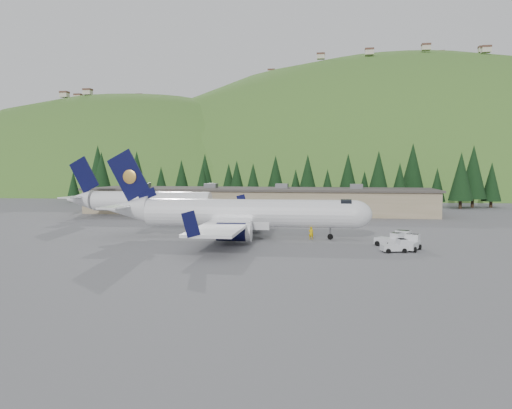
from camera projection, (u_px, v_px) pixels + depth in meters
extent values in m
plane|color=#5C5C60|center=(248.00, 238.00, 65.36)|extent=(600.00, 600.00, 0.00)
cylinder|color=white|center=(248.00, 213.00, 65.13)|extent=(27.19, 4.70, 3.63)
ellipsoid|color=white|center=(354.00, 214.00, 63.40)|extent=(4.86, 3.82, 3.63)
cylinder|color=black|center=(346.00, 211.00, 63.50)|extent=(1.47, 3.05, 3.00)
cone|color=white|center=(128.00, 209.00, 67.20)|extent=(5.94, 3.86, 3.63)
cube|color=white|center=(241.00, 225.00, 65.36)|extent=(7.85, 3.39, 0.97)
cube|color=white|center=(234.00, 220.00, 65.44)|extent=(6.60, 33.05, 0.34)
cube|color=black|center=(242.00, 202.00, 81.80)|extent=(1.96, 0.22, 2.78)
cube|color=black|center=(191.00, 224.00, 49.28)|extent=(1.96, 0.22, 2.78)
cylinder|color=black|center=(247.00, 222.00, 70.92)|extent=(4.14, 2.38, 2.22)
cylinder|color=white|center=(260.00, 222.00, 70.69)|extent=(0.67, 2.38, 2.36)
cube|color=white|center=(247.00, 218.00, 70.89)|extent=(2.13, 0.33, 0.87)
cylinder|color=black|center=(234.00, 232.00, 59.83)|extent=(4.14, 2.38, 2.22)
cylinder|color=white|center=(249.00, 232.00, 59.60)|extent=(0.67, 2.38, 2.36)
cube|color=white|center=(234.00, 227.00, 59.79)|extent=(2.13, 0.33, 0.87)
cube|color=black|center=(129.00, 175.00, 66.86)|extent=(5.98, 0.52, 7.10)
ellipsoid|color=gold|center=(131.00, 177.00, 67.04)|extent=(1.92, 0.25, 1.91)
ellipsoid|color=gold|center=(130.00, 177.00, 66.66)|extent=(1.92, 0.25, 1.91)
cube|color=black|center=(147.00, 194.00, 66.71)|extent=(2.67, 0.35, 1.92)
cube|color=white|center=(124.00, 205.00, 67.23)|extent=(2.99, 12.17, 0.21)
cylinder|color=slate|center=(330.00, 233.00, 63.94)|extent=(0.20, 0.20, 1.74)
cylinder|color=black|center=(330.00, 237.00, 63.98)|extent=(0.74, 0.30, 0.73)
cylinder|color=slate|center=(230.00, 228.00, 68.24)|extent=(0.24, 0.24, 1.93)
cylinder|color=black|center=(233.00, 231.00, 68.22)|extent=(1.08, 0.38, 1.06)
cylinder|color=black|center=(227.00, 231.00, 68.32)|extent=(1.08, 0.38, 1.06)
cylinder|color=slate|center=(223.00, 233.00, 63.08)|extent=(0.24, 0.24, 1.93)
cylinder|color=black|center=(226.00, 236.00, 63.06)|extent=(1.08, 0.38, 1.06)
cylinder|color=black|center=(220.00, 236.00, 63.16)|extent=(1.08, 0.38, 1.06)
cylinder|color=white|center=(151.00, 201.00, 90.44)|extent=(22.00, 3.60, 3.60)
cone|color=white|center=(80.00, 200.00, 92.75)|extent=(5.00, 3.60, 3.60)
cube|color=black|center=(84.00, 175.00, 92.26)|extent=(5.82, 0.28, 6.89)
cube|color=white|center=(80.00, 196.00, 92.71)|extent=(2.40, 11.00, 0.20)
cube|color=silver|center=(394.00, 248.00, 54.16)|extent=(2.96, 2.04, 0.63)
cube|color=silver|center=(402.00, 243.00, 54.23)|extent=(1.21, 1.46, 0.81)
cube|color=black|center=(402.00, 239.00, 54.20)|extent=(1.10, 1.35, 0.09)
cylinder|color=black|center=(399.00, 249.00, 54.99)|extent=(0.54, 0.33, 0.50)
cylinder|color=black|center=(404.00, 251.00, 53.57)|extent=(0.54, 0.33, 0.50)
cylinder|color=black|center=(383.00, 249.00, 54.79)|extent=(0.54, 0.33, 0.50)
cylinder|color=black|center=(388.00, 251.00, 53.37)|extent=(0.54, 0.33, 0.50)
cube|color=silver|center=(389.00, 241.00, 58.34)|extent=(3.47, 3.16, 0.74)
cube|color=silver|center=(397.00, 237.00, 57.53)|extent=(1.73, 1.81, 0.95)
cube|color=black|center=(397.00, 233.00, 57.50)|extent=(1.58, 1.66, 0.11)
cylinder|color=black|center=(401.00, 244.00, 58.17)|extent=(0.61, 0.54, 0.59)
cylinder|color=black|center=(393.00, 245.00, 57.02)|extent=(0.61, 0.54, 0.59)
cylinder|color=black|center=(385.00, 242.00, 59.70)|extent=(0.61, 0.54, 0.59)
cylinder|color=black|center=(377.00, 243.00, 58.54)|extent=(0.61, 0.54, 0.59)
cube|color=silver|center=(410.00, 245.00, 55.31)|extent=(2.70, 3.59, 0.75)
cube|color=silver|center=(412.00, 238.00, 56.18)|extent=(1.80, 1.56, 0.97)
cube|color=black|center=(412.00, 234.00, 56.15)|extent=(1.66, 1.42, 0.11)
cylinder|color=black|center=(404.00, 246.00, 56.69)|extent=(0.45, 0.65, 0.60)
cylinder|color=black|center=(420.00, 247.00, 55.79)|extent=(0.45, 0.65, 0.60)
cylinder|color=black|center=(399.00, 248.00, 54.87)|extent=(0.45, 0.65, 0.60)
cylinder|color=black|center=(415.00, 250.00, 53.97)|extent=(0.45, 0.65, 0.60)
cube|color=#91835F|center=(258.00, 201.00, 103.40)|extent=(70.00, 16.00, 4.80)
cube|color=#47423D|center=(258.00, 189.00, 103.22)|extent=(71.00, 17.00, 0.40)
cube|color=slate|center=(144.00, 185.00, 107.34)|extent=(2.50, 2.50, 1.00)
cube|color=slate|center=(211.00, 186.00, 104.84)|extent=(2.50, 2.50, 1.00)
cube|color=slate|center=(282.00, 186.00, 102.34)|extent=(2.50, 2.50, 1.00)
cube|color=slate|center=(356.00, 186.00, 99.85)|extent=(2.50, 2.50, 1.00)
cube|color=silver|center=(400.00, 242.00, 57.82)|extent=(2.94, 3.80, 0.79)
cube|color=silver|center=(403.00, 235.00, 58.71)|extent=(1.91, 1.68, 1.02)
cube|color=black|center=(403.00, 231.00, 58.68)|extent=(1.76, 1.53, 0.11)
cylinder|color=black|center=(395.00, 242.00, 59.28)|extent=(0.49, 0.68, 0.64)
cylinder|color=black|center=(411.00, 244.00, 58.28)|extent=(0.49, 0.68, 0.64)
cylinder|color=black|center=(389.00, 245.00, 57.40)|extent=(0.49, 0.68, 0.64)
cylinder|color=black|center=(405.00, 246.00, 56.39)|extent=(0.49, 0.68, 0.64)
imported|color=#F2C201|center=(311.00, 233.00, 63.70)|extent=(0.66, 0.47, 1.69)
cone|color=black|center=(74.00, 185.00, 136.73)|extent=(3.55, 3.55, 7.25)
cone|color=black|center=(98.00, 170.00, 138.24)|extent=(6.60, 6.60, 13.49)
cone|color=black|center=(92.00, 185.00, 129.52)|extent=(3.69, 3.69, 7.54)
cone|color=black|center=(102.00, 175.00, 126.23)|extent=(5.65, 5.65, 11.56)
cone|color=black|center=(137.00, 173.00, 136.32)|extent=(5.86, 5.86, 11.99)
cone|color=black|center=(139.00, 180.00, 126.80)|extent=(4.59, 4.59, 9.39)
cone|color=black|center=(161.00, 182.00, 132.89)|extent=(4.10, 4.10, 8.40)
cone|color=black|center=(182.00, 178.00, 135.36)|extent=(4.87, 4.87, 9.95)
cone|color=black|center=(205.00, 175.00, 135.52)|extent=(5.57, 5.57, 11.38)
cone|color=black|center=(203.00, 182.00, 123.74)|extent=(4.28, 4.28, 8.75)
cone|color=black|center=(229.00, 181.00, 127.83)|extent=(4.44, 4.44, 9.08)
cone|color=black|center=(237.00, 180.00, 125.16)|extent=(4.73, 4.73, 9.67)
cone|color=black|center=(253.00, 181.00, 123.06)|extent=(4.43, 4.43, 9.06)
cone|color=black|center=(276.00, 177.00, 125.49)|extent=(5.26, 5.26, 10.76)
cone|color=black|center=(296.00, 185.00, 122.00)|extent=(3.81, 3.81, 7.80)
cone|color=black|center=(308.00, 177.00, 120.27)|extent=(5.29, 5.29, 10.83)
cone|color=black|center=(327.00, 185.00, 121.08)|extent=(3.81, 3.81, 7.80)
cone|color=black|center=(348.00, 176.00, 124.27)|extent=(5.44, 5.44, 11.13)
cone|color=black|center=(364.00, 185.00, 126.92)|extent=(3.63, 3.63, 7.42)
cone|color=black|center=(379.00, 175.00, 120.94)|extent=(5.68, 5.68, 11.62)
cone|color=black|center=(400.00, 182.00, 120.67)|extent=(4.47, 4.47, 9.14)
cone|color=black|center=(413.00, 170.00, 124.94)|extent=(6.55, 6.55, 13.39)
cone|color=black|center=(437.00, 185.00, 118.78)|extent=(3.92, 3.92, 8.01)
cone|color=black|center=(461.00, 176.00, 114.36)|extent=(5.45, 5.45, 11.14)
cone|color=black|center=(473.00, 172.00, 117.22)|extent=(6.18, 6.18, 12.65)
cone|color=black|center=(492.00, 182.00, 117.58)|extent=(4.50, 4.50, 9.21)
ellipsoid|color=#3F6326|center=(135.00, 335.00, 252.78)|extent=(336.00, 240.00, 240.00)
ellipsoid|color=#3F6326|center=(393.00, 349.00, 261.35)|extent=(420.00, 300.00, 300.00)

